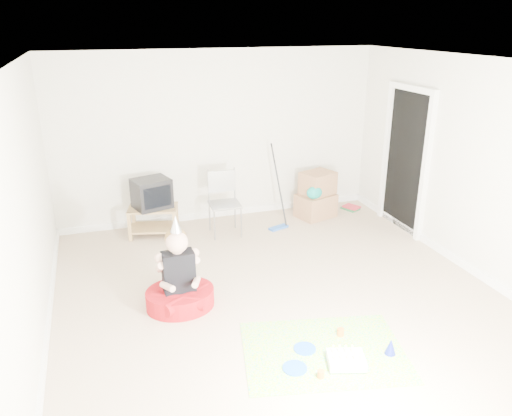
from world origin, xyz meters
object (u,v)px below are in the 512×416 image
object	(u,v)px
cardboard_boxes	(316,196)
birthday_cake	(346,361)
tv_stand	(154,218)
folding_chair	(225,204)
seated_woman	(180,287)
crt_tv	(152,193)

from	to	relation	value
cardboard_boxes	birthday_cake	size ratio (longest dim) A/B	1.82
birthday_cake	tv_stand	bearing A→B (deg)	109.76
tv_stand	folding_chair	world-z (taller)	folding_chair
cardboard_boxes	tv_stand	bearing A→B (deg)	178.69
folding_chair	birthday_cake	size ratio (longest dim) A/B	2.40
folding_chair	cardboard_boxes	size ratio (longest dim) A/B	1.32
seated_woman	birthday_cake	distance (m)	1.96
folding_chair	cardboard_boxes	bearing A→B (deg)	8.31
tv_stand	cardboard_boxes	distance (m)	2.58
crt_tv	cardboard_boxes	distance (m)	2.59
crt_tv	folding_chair	distance (m)	1.06
tv_stand	folding_chair	distance (m)	1.07
crt_tv	folding_chair	size ratio (longest dim) A/B	0.52
crt_tv	seated_woman	bearing A→B (deg)	-106.24
crt_tv	cardboard_boxes	xyz separation A→B (m)	(2.58, -0.06, -0.30)
tv_stand	seated_woman	world-z (taller)	seated_woman
tv_stand	folding_chair	bearing A→B (deg)	-16.02
folding_chair	tv_stand	bearing A→B (deg)	163.98
tv_stand	cardboard_boxes	bearing A→B (deg)	-1.31
tv_stand	seated_woman	distance (m)	2.07
cardboard_boxes	birthday_cake	world-z (taller)	cardboard_boxes
tv_stand	birthday_cake	xyz separation A→B (m)	(1.28, -3.55, -0.21)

